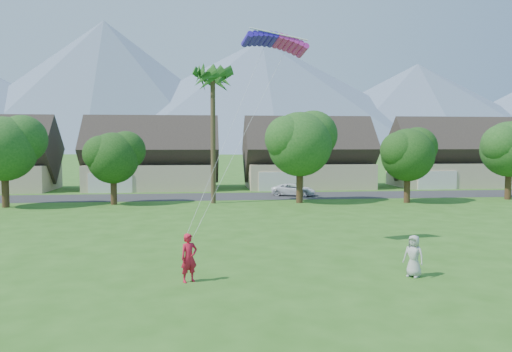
{
  "coord_description": "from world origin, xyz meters",
  "views": [
    {
      "loc": [
        -2.94,
        -17.55,
        5.74
      ],
      "look_at": [
        0.0,
        10.0,
        3.8
      ],
      "focal_mm": 35.0,
      "sensor_mm": 36.0,
      "label": 1
    }
  ],
  "objects": [
    {
      "name": "houses_row",
      "position": [
        0.49,
        42.99,
        3.44
      ],
      "size": [
        72.75,
        8.19,
        8.86
      ],
      "color": "beige",
      "rests_on": "ground"
    },
    {
      "name": "parafoil_kite",
      "position": [
        0.87,
        8.64,
        11.0
      ],
      "size": [
        3.56,
        1.36,
        0.5
      ],
      "rotation": [
        0.0,
        0.0,
        0.23
      ],
      "color": "#3319BD",
      "rests_on": "ground"
    },
    {
      "name": "kite_flyer",
      "position": [
        -3.53,
        2.63,
        1.0
      ],
      "size": [
        0.87,
        0.77,
        1.99
      ],
      "primitive_type": "imported",
      "rotation": [
        0.0,
        0.0,
        0.5
      ],
      "color": "red",
      "rests_on": "ground"
    },
    {
      "name": "mountain_ridge",
      "position": [
        10.4,
        260.0,
        29.07
      ],
      "size": [
        540.0,
        240.0,
        70.0
      ],
      "color": "slate",
      "rests_on": "ground"
    },
    {
      "name": "tree_row",
      "position": [
        -1.14,
        27.92,
        4.89
      ],
      "size": [
        62.27,
        6.67,
        8.45
      ],
      "color": "#47301C",
      "rests_on": "ground"
    },
    {
      "name": "fan_palm",
      "position": [
        -2.0,
        28.5,
        11.8
      ],
      "size": [
        3.0,
        3.0,
        13.8
      ],
      "color": "#4C3D26",
      "rests_on": "ground"
    },
    {
      "name": "parked_car",
      "position": [
        6.55,
        34.0,
        0.64
      ],
      "size": [
        5.04,
        3.55,
        1.28
      ],
      "primitive_type": "imported",
      "rotation": [
        0.0,
        0.0,
        1.22
      ],
      "color": "white",
      "rests_on": "ground"
    },
    {
      "name": "ground",
      "position": [
        0.0,
        0.0,
        0.0
      ],
      "size": [
        500.0,
        500.0,
        0.0
      ],
      "primitive_type": "plane",
      "color": "#2D6019",
      "rests_on": "ground"
    },
    {
      "name": "street",
      "position": [
        0.0,
        34.0,
        0.01
      ],
      "size": [
        90.0,
        7.0,
        0.01
      ],
      "primitive_type": "cube",
      "color": "#2D2D30",
      "rests_on": "ground"
    },
    {
      "name": "watcher",
      "position": [
        5.9,
        2.41,
        0.89
      ],
      "size": [
        1.01,
        1.02,
        1.78
      ],
      "primitive_type": "imported",
      "rotation": [
        0.0,
        0.0,
        -0.8
      ],
      "color": "#AFB0AB",
      "rests_on": "ground"
    }
  ]
}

